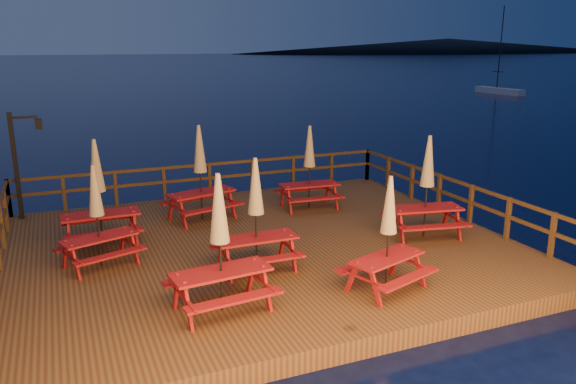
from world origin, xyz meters
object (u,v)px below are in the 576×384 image
object	(u,v)px
picnic_table_0	(200,171)
picnic_table_1	(388,232)
sailboat	(499,91)
lamp_post	(21,156)
picnic_table_2	(427,185)

from	to	relation	value
picnic_table_0	picnic_table_1	xyz separation A→B (m)	(2.28, -5.97, -0.16)
sailboat	lamp_post	bearing A→B (deg)	-148.29
sailboat	picnic_table_2	xyz separation A→B (m)	(-34.69, -35.04, 1.46)
lamp_post	sailboat	size ratio (longest dim) A/B	0.33
picnic_table_0	picnic_table_1	distance (m)	6.40
sailboat	picnic_table_1	distance (m)	52.85
lamp_post	picnic_table_1	bearing A→B (deg)	-49.56
lamp_post	sailboat	world-z (taller)	sailboat
sailboat	picnic_table_0	distance (m)	50.58
lamp_post	picnic_table_2	bearing A→B (deg)	-30.84
lamp_post	picnic_table_1	world-z (taller)	lamp_post
lamp_post	picnic_table_2	size ratio (longest dim) A/B	1.15
picnic_table_0	picnic_table_2	distance (m)	6.09
lamp_post	picnic_table_1	size ratio (longest dim) A/B	1.27
picnic_table_1	sailboat	bearing A→B (deg)	26.61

